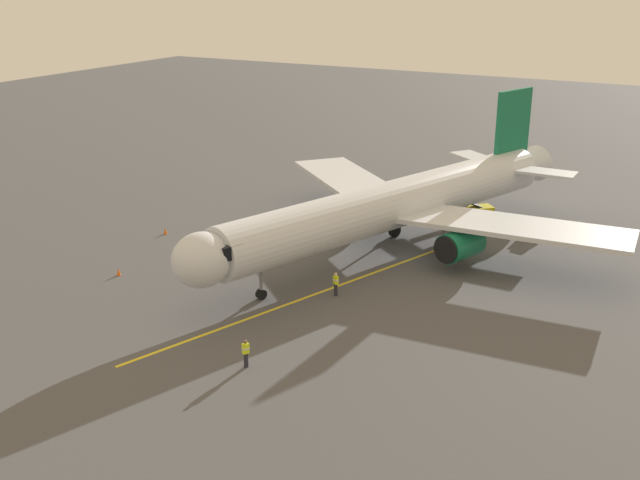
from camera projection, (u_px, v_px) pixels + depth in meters
ground_plane at (401, 256)px, 60.68m from camera, size 220.00×220.00×0.00m
apron_lead_in_line at (361, 278)px, 56.49m from camera, size 13.22×37.91×0.01m
airplane at (397, 204)px, 60.30m from camera, size 32.92×39.16×11.50m
ground_crew_marshaller at (246, 353)px, 43.51m from camera, size 0.42×0.47×1.71m
ground_crew_wing_walker at (336, 284)px, 53.11m from camera, size 0.47×0.43×1.71m
belt_loader_near_nose at (477, 209)px, 70.37m from camera, size 4.19×3.98×2.32m
tug_portside at (534, 229)px, 64.99m from camera, size 1.97×2.56×1.50m
safety_cone_nose_left at (165, 231)px, 65.73m from camera, size 0.32×0.32×0.55m
safety_cone_nose_right at (119, 272)px, 56.84m from camera, size 0.32×0.32×0.55m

